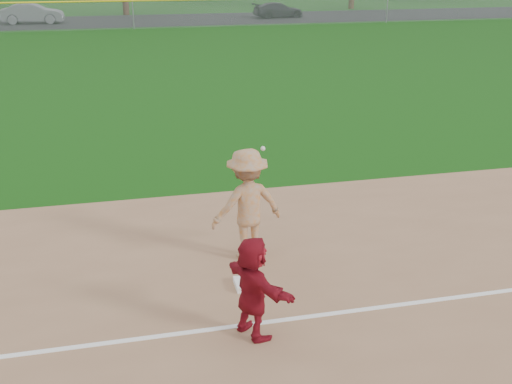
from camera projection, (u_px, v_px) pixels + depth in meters
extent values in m
plane|color=#13480D|center=(277.00, 295.00, 10.73)|extent=(160.00, 160.00, 0.00)
cube|color=white|center=(290.00, 319.00, 9.99)|extent=(60.00, 0.10, 0.01)
cube|color=black|center=(130.00, 21.00, 52.57)|extent=(120.00, 10.00, 0.01)
cube|color=white|center=(248.00, 284.00, 10.96)|extent=(0.46, 0.46, 0.10)
imported|color=maroon|center=(253.00, 287.00, 9.33)|extent=(1.01, 1.53, 1.58)
imported|color=slate|center=(32.00, 13.00, 50.27)|extent=(4.81, 1.83, 1.56)
imported|color=black|center=(278.00, 10.00, 54.76)|extent=(4.51, 2.26, 1.26)
imported|color=gray|center=(247.00, 204.00, 11.68)|extent=(1.48, 1.02, 2.10)
sphere|color=silver|center=(263.00, 149.00, 10.45)|extent=(0.08, 0.08, 0.08)
plane|color=#999EA0|center=(133.00, 15.00, 46.76)|extent=(110.00, 0.00, 110.00)
cylinder|color=yellow|center=(132.00, 1.00, 46.41)|extent=(110.00, 0.12, 0.12)
cylinder|color=gray|center=(133.00, 15.00, 46.76)|extent=(0.08, 0.08, 2.00)
cylinder|color=gray|center=(387.00, 9.00, 51.13)|extent=(0.08, 0.08, 2.00)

